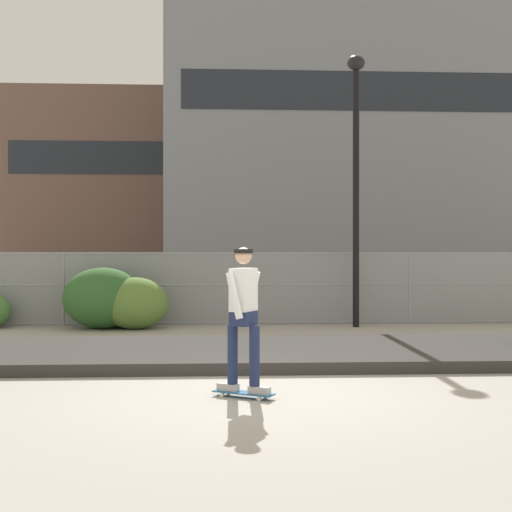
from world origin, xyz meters
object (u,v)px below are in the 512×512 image
at_px(street_lamp, 356,158).
at_px(parked_car_near, 52,287).
at_px(shrub_right, 135,303).
at_px(skater, 243,309).
at_px(shrub_center, 103,298).
at_px(skateboard, 243,393).

relative_size(street_lamp, parked_car_near, 1.47).
height_order(street_lamp, shrub_right, street_lamp).
bearing_deg(shrub_right, skater, -73.14).
xyz_separation_m(parked_car_near, shrub_center, (2.00, -3.21, -0.10)).
relative_size(street_lamp, shrub_right, 4.17).
xyz_separation_m(skateboard, parked_car_near, (-5.14, 11.12, 0.78)).
relative_size(skater, street_lamp, 0.27).
distance_m(street_lamp, shrub_right, 6.45).
relative_size(parked_car_near, shrub_right, 2.83).
distance_m(parked_car_near, shrub_center, 3.79).
distance_m(parked_car_near, shrub_right, 4.37).
relative_size(skateboard, street_lamp, 0.12).
height_order(skateboard, shrub_right, shrub_right).
relative_size(skateboard, shrub_center, 0.42).
xyz_separation_m(street_lamp, parked_car_near, (-8.17, 3.17, -3.33)).
distance_m(street_lamp, shrub_center, 7.06).
bearing_deg(skater, parked_car_near, 114.80).
distance_m(skateboard, parked_car_near, 12.28).
bearing_deg(street_lamp, skater, -110.87).
bearing_deg(shrub_center, skater, -68.33).
bearing_deg(skateboard, shrub_center, 111.67).
height_order(skateboard, parked_car_near, parked_car_near).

